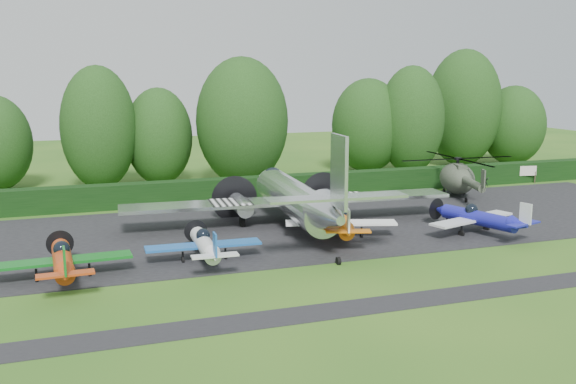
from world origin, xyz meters
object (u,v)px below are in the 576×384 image
object	(u,v)px
transport_plane	(296,199)
light_plane_white	(205,244)
light_plane_orange	(342,222)
helicopter	(458,176)
light_plane_red	(63,260)
sign_board	(522,172)
light_plane_blue	(478,218)

from	to	relation	value
transport_plane	light_plane_white	bearing A→B (deg)	-146.35
transport_plane	light_plane_orange	distance (m)	4.24
transport_plane	helicopter	distance (m)	18.98
light_plane_red	light_plane_white	distance (m)	7.87
transport_plane	light_plane_white	size ratio (longest dim) A/B	3.40
light_plane_red	sign_board	size ratio (longest dim) A/B	2.46
sign_board	light_plane_white	bearing A→B (deg)	-166.06
light_plane_red	light_plane_orange	distance (m)	17.79
light_plane_red	light_plane_blue	world-z (taller)	light_plane_blue
transport_plane	light_plane_red	distance (m)	17.09
light_plane_blue	light_plane_white	bearing A→B (deg)	-161.45
light_plane_red	light_plane_orange	bearing A→B (deg)	12.56
light_plane_orange	light_plane_red	bearing A→B (deg)	172.60
light_plane_orange	sign_board	distance (m)	29.62
light_plane_white	light_plane_blue	size ratio (longest dim) A/B	0.93
transport_plane	light_plane_red	bearing A→B (deg)	-160.12
light_plane_white	light_plane_blue	bearing A→B (deg)	-0.86
light_plane_red	sign_board	world-z (taller)	light_plane_red
light_plane_white	helicopter	world-z (taller)	helicopter
light_plane_white	transport_plane	bearing A→B (deg)	35.23
light_plane_white	sign_board	bearing A→B (deg)	22.78
light_plane_red	transport_plane	bearing A→B (deg)	25.93
light_plane_blue	helicopter	world-z (taller)	helicopter
light_plane_blue	helicopter	size ratio (longest dim) A/B	0.60
transport_plane	light_plane_white	distance (m)	9.89
transport_plane	light_plane_blue	world-z (taller)	transport_plane
light_plane_red	helicopter	bearing A→B (deg)	24.44
light_plane_orange	light_plane_blue	world-z (taller)	light_plane_orange
light_plane_white	helicopter	size ratio (longest dim) A/B	0.56
helicopter	light_plane_orange	bearing A→B (deg)	-164.08
light_plane_white	sign_board	distance (m)	39.31
light_plane_orange	helicopter	bearing A→B (deg)	15.63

